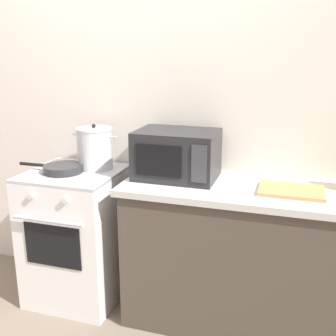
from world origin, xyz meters
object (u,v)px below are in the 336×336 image
(stock_pot, at_px, (95,148))
(microwave, at_px, (177,154))
(cutting_board, at_px, (291,191))
(stove, at_px, (77,235))
(frying_pan, at_px, (62,169))

(stock_pot, relative_size, microwave, 0.65)
(microwave, height_order, cutting_board, microwave)
(stove, relative_size, cutting_board, 2.56)
(stock_pot, bearing_deg, cutting_board, -5.26)
(cutting_board, bearing_deg, microwave, 173.63)
(stove, distance_m, microwave, 0.93)
(frying_pan, bearing_deg, stove, 34.36)
(stock_pot, xyz_separation_m, cutting_board, (1.29, -0.12, -0.13))
(stock_pot, distance_m, frying_pan, 0.26)
(stock_pot, distance_m, cutting_board, 1.30)
(stove, bearing_deg, microwave, 6.51)
(frying_pan, bearing_deg, stock_pot, 44.23)
(stock_pot, bearing_deg, stove, -131.44)
(microwave, distance_m, cutting_board, 0.72)
(stove, height_order, frying_pan, frying_pan)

